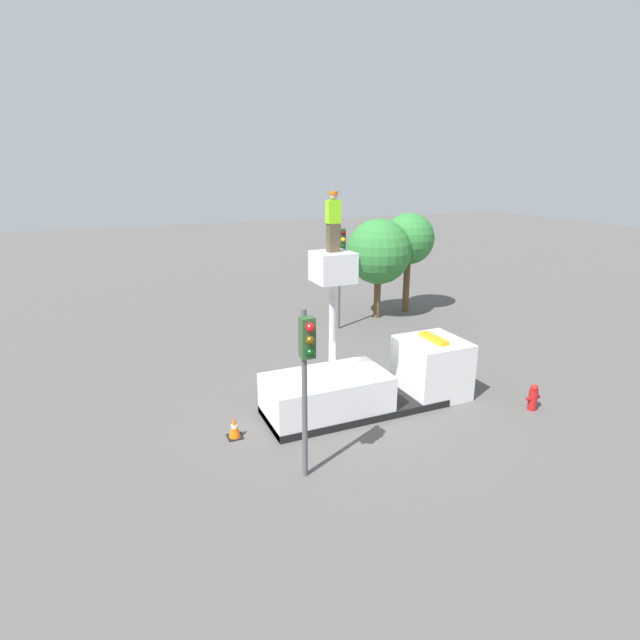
{
  "coord_description": "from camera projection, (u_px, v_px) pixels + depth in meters",
  "views": [
    {
      "loc": [
        -7.07,
        -13.31,
        7.71
      ],
      "look_at": [
        -1.87,
        -1.4,
        3.74
      ],
      "focal_mm": 28.0,
      "sensor_mm": 36.0,
      "label": 1
    }
  ],
  "objects": [
    {
      "name": "tree_right_bg",
      "position": [
        409.0,
        240.0,
        26.85
      ],
      "size": [
        2.75,
        2.75,
        5.43
      ],
      "color": "brown",
      "rests_on": "ground"
    },
    {
      "name": "bucket_truck",
      "position": [
        370.0,
        381.0,
        16.56
      ],
      "size": [
        7.09,
        2.22,
        5.33
      ],
      "color": "black",
      "rests_on": "ground"
    },
    {
      "name": "traffic_cone_rear",
      "position": [
        234.0,
        428.0,
        14.81
      ],
      "size": [
        0.45,
        0.45,
        0.67
      ],
      "color": "black",
      "rests_on": "ground"
    },
    {
      "name": "tree_left_bg",
      "position": [
        379.0,
        252.0,
        25.88
      ],
      "size": [
        3.38,
        3.38,
        5.24
      ],
      "color": "brown",
      "rests_on": "ground"
    },
    {
      "name": "fire_hydrant",
      "position": [
        533.0,
        397.0,
        16.49
      ],
      "size": [
        0.53,
        0.29,
        0.9
      ],
      "color": "red",
      "rests_on": "ground"
    },
    {
      "name": "worker",
      "position": [
        333.0,
        222.0,
        14.49
      ],
      "size": [
        0.4,
        0.26,
        1.75
      ],
      "color": "brown",
      "rests_on": "bucket_truck"
    },
    {
      "name": "traffic_light_across",
      "position": [
        341.0,
        257.0,
        23.84
      ],
      "size": [
        0.34,
        0.57,
        5.13
      ],
      "color": "#515156",
      "rests_on": "ground"
    },
    {
      "name": "traffic_light_pole",
      "position": [
        306.0,
        363.0,
        11.99
      ],
      "size": [
        0.34,
        0.57,
        4.52
      ],
      "color": "#515156",
      "rests_on": "ground"
    },
    {
      "name": "ground_plane",
      "position": [
        355.0,
        409.0,
        16.62
      ],
      "size": [
        120.0,
        120.0,
        0.0
      ],
      "primitive_type": "plane",
      "color": "#565451"
    }
  ]
}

